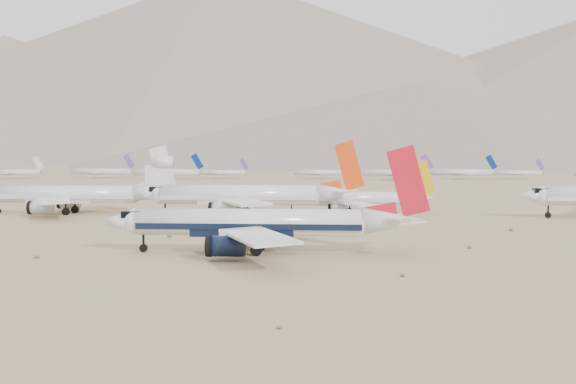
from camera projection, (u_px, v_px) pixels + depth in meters
name	position (u px, v px, depth m)	size (l,w,h in m)	color
ground	(326.00, 248.00, 122.61)	(7000.00, 7000.00, 0.00)	#87724E
main_airliner	(263.00, 224.00, 116.32)	(49.67, 48.51, 17.53)	white
row2_gold_tail	(352.00, 199.00, 191.69)	(40.77, 39.88, 14.52)	white
row2_orange_tail	(248.00, 196.00, 183.25)	(54.71, 53.52, 19.52)	white
row2_white_trijet	(75.00, 194.00, 192.29)	(52.18, 51.00, 18.49)	white
distant_storage_row	(249.00, 172.00, 465.58)	(451.69, 64.15, 14.39)	silver
mountain_range	(369.00, 82.00, 1748.81)	(7354.00, 3024.00, 470.00)	slate
desert_scrub	(321.00, 280.00, 89.92)	(261.14, 121.67, 0.64)	brown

